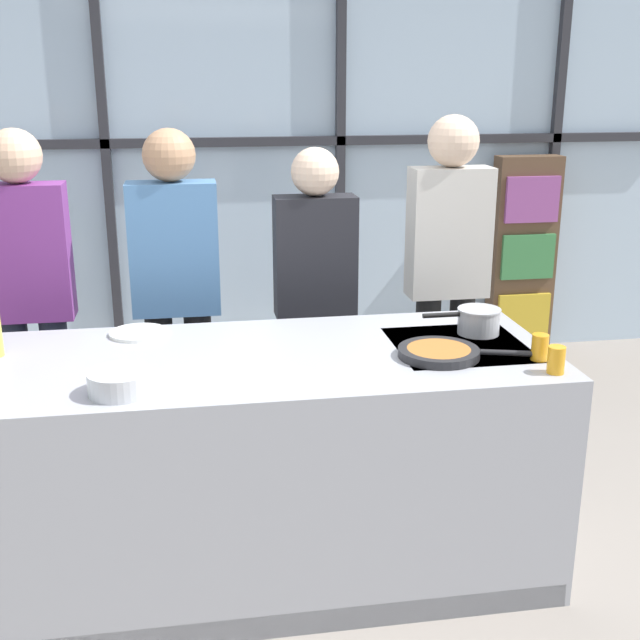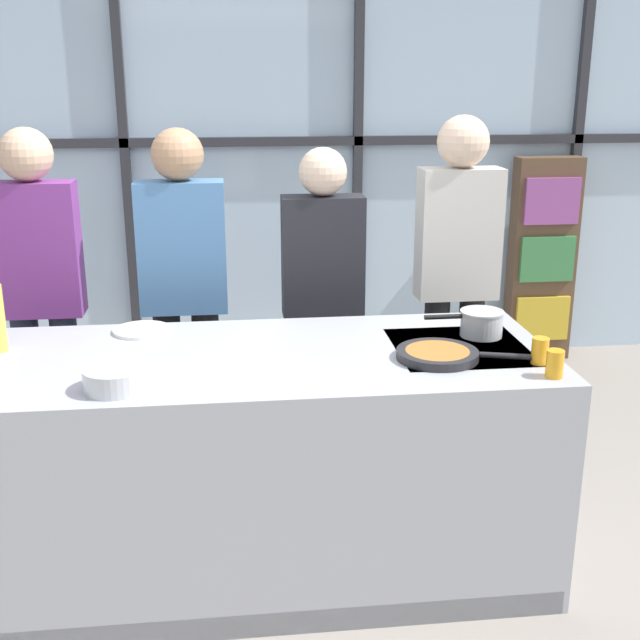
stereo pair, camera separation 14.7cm
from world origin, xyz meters
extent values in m
plane|color=gray|center=(0.00, 0.00, 0.00)|extent=(18.00, 18.00, 0.00)
cube|color=silver|center=(0.00, 2.54, 1.40)|extent=(6.40, 0.04, 2.80)
cube|color=#2D2D33|center=(0.00, 2.49, 1.54)|extent=(6.40, 0.06, 0.06)
cube|color=#2D2D33|center=(-0.77, 2.49, 1.40)|extent=(0.06, 0.06, 2.80)
cube|color=#2D2D33|center=(0.77, 2.49, 1.40)|extent=(0.06, 0.06, 2.80)
cube|color=#2D2D33|center=(2.30, 2.49, 1.40)|extent=(0.06, 0.06, 2.80)
cube|color=brown|center=(2.07, 2.36, 0.72)|extent=(0.45, 0.16, 1.43)
cube|color=gold|center=(2.07, 2.26, 0.31)|extent=(0.38, 0.03, 0.31)
cube|color=#3D8447|center=(2.07, 2.26, 0.74)|extent=(0.38, 0.03, 0.31)
cube|color=#994C93|center=(2.07, 2.26, 1.14)|extent=(0.38, 0.03, 0.31)
cube|color=#A8AAB2|center=(0.00, 0.00, 0.47)|extent=(2.25, 0.92, 0.93)
cube|color=black|center=(0.78, 0.00, 0.93)|extent=(0.52, 0.52, 0.01)
cube|color=black|center=(0.00, -0.45, 0.05)|extent=(2.20, 0.03, 0.10)
cylinder|color=#38383D|center=(0.66, -0.12, 0.93)|extent=(0.13, 0.13, 0.01)
cylinder|color=#38383D|center=(0.91, -0.12, 0.93)|extent=(0.13, 0.13, 0.01)
cylinder|color=#38383D|center=(0.66, 0.12, 0.93)|extent=(0.13, 0.13, 0.01)
cylinder|color=#38383D|center=(0.91, 0.12, 0.93)|extent=(0.13, 0.13, 0.01)
cylinder|color=#232838|center=(-0.92, 0.86, 0.44)|extent=(0.13, 0.13, 0.87)
cylinder|color=#232838|center=(-1.10, 0.86, 0.44)|extent=(0.13, 0.13, 0.87)
cube|color=#7A3384|center=(-1.01, 0.86, 1.19)|extent=(0.40, 0.18, 0.63)
sphere|color=#D8AD8C|center=(-1.01, 0.86, 1.62)|extent=(0.24, 0.24, 0.24)
cylinder|color=black|center=(-0.24, 0.86, 0.43)|extent=(0.13, 0.13, 0.87)
cylinder|color=black|center=(-0.43, 0.86, 0.43)|extent=(0.13, 0.13, 0.87)
cube|color=#4C7AAD|center=(-0.34, 0.86, 1.18)|extent=(0.41, 0.19, 0.63)
sphere|color=tan|center=(-0.34, 0.86, 1.62)|extent=(0.24, 0.24, 0.24)
cylinder|color=#232838|center=(0.43, 0.86, 0.41)|extent=(0.13, 0.13, 0.82)
cylinder|color=#232838|center=(0.25, 0.86, 0.41)|extent=(0.13, 0.13, 0.82)
cube|color=#232328|center=(0.34, 0.86, 1.12)|extent=(0.40, 0.18, 0.59)
sphere|color=beige|center=(0.34, 0.86, 1.53)|extent=(0.23, 0.23, 0.23)
cylinder|color=black|center=(1.10, 0.86, 0.45)|extent=(0.13, 0.13, 0.89)
cylinder|color=black|center=(0.92, 0.86, 0.45)|extent=(0.13, 0.13, 0.89)
cube|color=beige|center=(1.01, 0.86, 1.21)|extent=(0.40, 0.18, 0.64)
sphere|color=beige|center=(1.01, 0.86, 1.66)|extent=(0.25, 0.25, 0.25)
cylinder|color=#232326|center=(0.66, -0.12, 0.95)|extent=(0.31, 0.31, 0.03)
cylinder|color=#B26B2D|center=(0.66, -0.12, 0.96)|extent=(0.24, 0.24, 0.01)
cylinder|color=#232326|center=(0.93, -0.20, 0.96)|extent=(0.25, 0.09, 0.02)
cylinder|color=silver|center=(0.91, 0.12, 0.99)|extent=(0.17, 0.17, 0.11)
cylinder|color=silver|center=(0.91, 0.12, 1.04)|extent=(0.18, 0.18, 0.01)
cylinder|color=black|center=(0.74, 0.12, 1.02)|extent=(0.16, 0.02, 0.02)
cylinder|color=white|center=(-0.49, 0.34, 0.94)|extent=(0.24, 0.24, 0.01)
cylinder|color=silver|center=(-0.52, -0.30, 0.97)|extent=(0.21, 0.21, 0.08)
cylinder|color=#4C4C51|center=(-0.52, -0.30, 1.01)|extent=(0.18, 0.18, 0.01)
cylinder|color=orange|center=(1.02, -0.36, 0.98)|extent=(0.06, 0.06, 0.10)
cylinder|color=orange|center=(1.02, -0.22, 0.98)|extent=(0.06, 0.06, 0.10)
camera|label=1|loc=(-0.26, -2.90, 1.97)|focal=45.00mm
camera|label=2|loc=(-0.12, -2.93, 1.97)|focal=45.00mm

